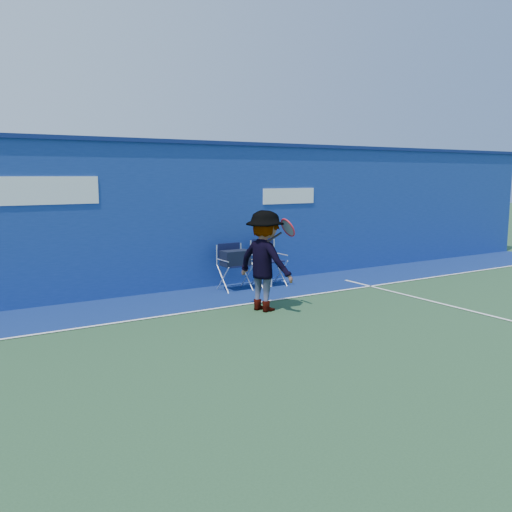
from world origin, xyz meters
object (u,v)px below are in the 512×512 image
directors_chair_left (235,271)px  water_bottle (271,282)px  tennis_player (265,261)px  directors_chair_right (269,271)px

directors_chair_left → water_bottle: (0.79, -0.15, -0.29)m
directors_chair_left → tennis_player: tennis_player is taller
directors_chair_left → directors_chair_right: directors_chair_right is taller
directors_chair_left → directors_chair_right: (0.83, -0.01, -0.09)m
tennis_player → directors_chair_right: bearing=55.3°
directors_chair_left → water_bottle: size_ratio=4.39×
directors_chair_left → water_bottle: bearing=-10.6°
directors_chair_right → water_bottle: bearing=-104.8°
tennis_player → water_bottle: bearing=53.9°
directors_chair_left → directors_chair_right: 0.83m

